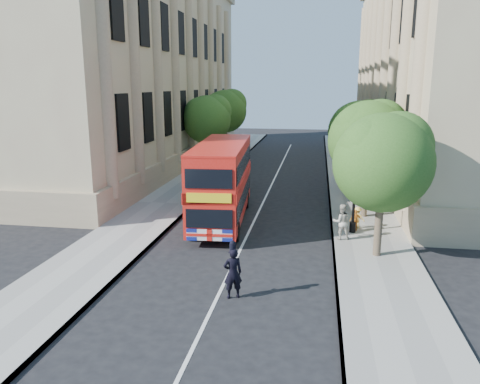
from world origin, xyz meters
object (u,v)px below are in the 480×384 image
at_px(lamp_post, 355,184).
at_px(double_decker_bus, 222,180).
at_px(police_constable, 233,273).
at_px(box_van, 224,170).
at_px(woman_pedestrian, 341,222).

xyz_separation_m(lamp_post, double_decker_bus, (-6.66, 1.12, -0.26)).
xyz_separation_m(double_decker_bus, police_constable, (2.18, -8.82, -1.37)).
xyz_separation_m(box_van, police_constable, (3.43, -15.39, -0.66)).
bearing_deg(box_van, police_constable, -73.83).
relative_size(police_constable, woman_pedestrian, 1.07).
height_order(double_decker_bus, police_constable, double_decker_bus).
height_order(lamp_post, box_van, lamp_post).
bearing_deg(double_decker_bus, police_constable, -80.46).
bearing_deg(lamp_post, woman_pedestrian, -118.19).
xyz_separation_m(double_decker_bus, box_van, (-1.25, 6.58, -0.70)).
xyz_separation_m(box_van, woman_pedestrian, (7.31, -8.81, -0.60)).
height_order(box_van, police_constable, box_van).
distance_m(lamp_post, police_constable, 9.05).
distance_m(box_van, woman_pedestrian, 11.47).
bearing_deg(double_decker_bus, lamp_post, -13.87).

